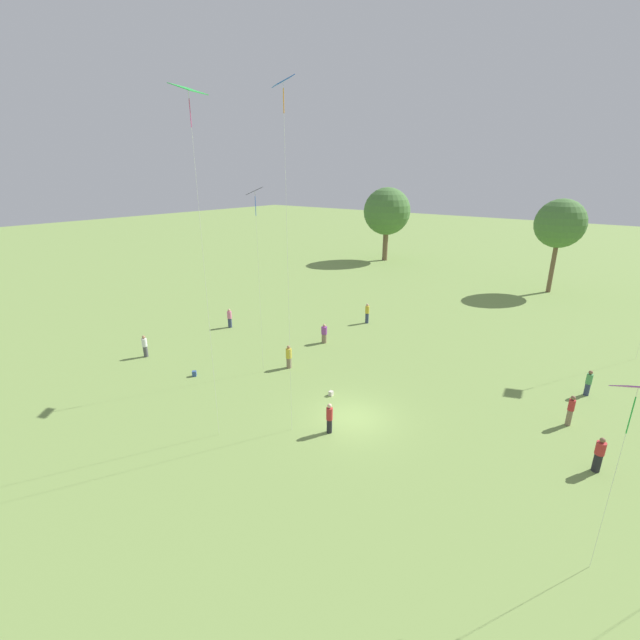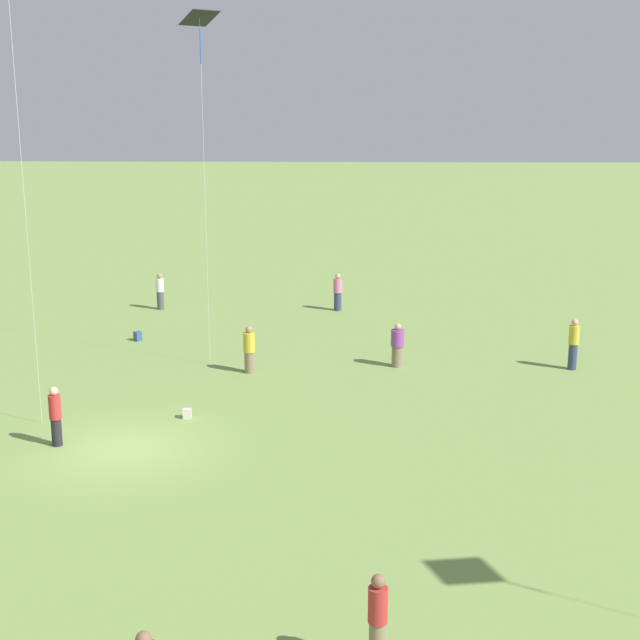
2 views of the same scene
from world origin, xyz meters
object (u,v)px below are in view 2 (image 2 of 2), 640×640
person_1 (397,346)px  person_2 (55,416)px  person_4 (378,622)px  person_5 (249,350)px  picnic_bag_0 (138,336)px  kite_0 (200,30)px  person_3 (338,292)px  person_6 (160,291)px  picnic_bag_1 (187,413)px  person_8 (573,344)px

person_1 → person_2: bearing=138.9°
person_4 → person_5: (-16.81, -3.89, -0.08)m
picnic_bag_0 → kite_0: bearing=46.8°
person_3 → person_6: 8.14m
person_3 → picnic_bag_0: size_ratio=4.60×
picnic_bag_1 → person_5: bearing=163.5°
person_2 → kite_0: bearing=100.4°
person_6 → picnic_bag_0: 5.59m
person_2 → person_5: (-6.97, 4.62, -0.03)m
person_8 → picnic_bag_0: (-3.46, -16.36, -0.74)m
person_1 → person_2: person_2 is taller
person_8 → person_4: bearing=-3.0°
person_1 → person_8: (0.17, 6.22, 0.15)m
picnic_bag_1 → person_4: bearing=23.6°
person_5 → picnic_bag_0: person_5 is taller
person_6 → person_3: bearing=143.8°
person_5 → person_8: size_ratio=0.91×
person_3 → picnic_bag_1: size_ratio=5.85×
person_2 → person_4: bearing=-17.6°
person_5 → kite_0: bearing=-43.7°
person_6 → person_8: 18.85m
person_6 → picnic_bag_0: (5.55, 0.20, -0.65)m
person_1 → person_3: person_3 is taller
person_8 → kite_0: kite_0 is taller
person_5 → person_8: person_8 is taller
person_6 → picnic_bag_1: (14.41, 3.72, -0.69)m
person_1 → picnic_bag_0: 10.68m
person_3 → person_5: size_ratio=1.01×
person_2 → picnic_bag_0: person_2 is taller
person_3 → person_6: person_3 is taller
person_4 → person_2: bearing=163.0°
person_5 → picnic_bag_1: (4.70, -1.39, -0.68)m
person_6 → picnic_bag_1: size_ratio=5.77×
person_1 → person_2: (7.85, -9.86, 0.09)m
person_2 → picnic_bag_1: (-2.27, 3.23, -0.71)m
person_3 → person_1: bearing=140.7°
person_3 → picnic_bag_1: person_3 is taller
person_2 → kite_0: kite_0 is taller
person_3 → person_8: 12.32m
person_6 → person_8: person_8 is taller
person_4 → person_8: person_8 is taller
person_4 → person_3: bearing=124.0°
person_1 → kite_0: kite_0 is taller
person_4 → picnic_bag_1: 13.24m
person_5 → picnic_bag_0: 6.47m
person_2 → person_4: person_4 is taller
person_1 → person_6: (-8.83, -10.35, 0.06)m
person_5 → kite_0: (-1.00, -1.54, 10.76)m
person_3 → person_8: size_ratio=0.93×
person_3 → picnic_bag_0: (5.53, -7.93, -0.66)m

